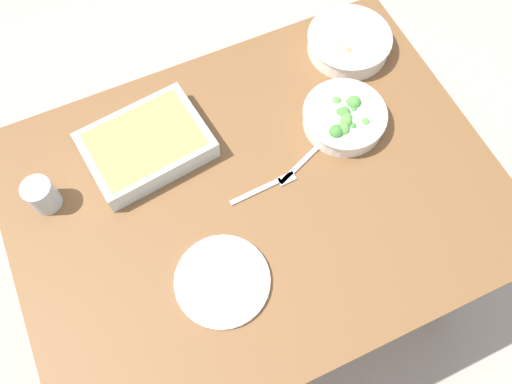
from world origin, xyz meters
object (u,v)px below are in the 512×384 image
(stew_bowl, at_px, (349,42))
(side_plate, at_px, (222,281))
(broccoli_bowl, at_px, (344,117))
(baking_dish, at_px, (146,144))
(spoon_by_stew, at_px, (362,53))
(drink_cup, at_px, (42,196))
(fork_on_table, at_px, (268,186))
(spoon_by_broccoli, at_px, (310,155))

(stew_bowl, bearing_deg, side_plate, 38.96)
(broccoli_bowl, bearing_deg, stew_bowl, -121.62)
(stew_bowl, height_order, side_plate, stew_bowl)
(baking_dish, bearing_deg, stew_bowl, -172.73)
(baking_dish, relative_size, side_plate, 1.48)
(stew_bowl, distance_m, spoon_by_stew, 0.05)
(side_plate, bearing_deg, drink_cup, -49.16)
(drink_cup, xyz_separation_m, side_plate, (-0.31, 0.36, -0.03))
(side_plate, bearing_deg, fork_on_table, -138.20)
(stew_bowl, bearing_deg, drink_cup, 7.21)
(stew_bowl, bearing_deg, spoon_by_stew, 133.97)
(spoon_by_stew, bearing_deg, broccoli_bowl, 48.52)
(side_plate, distance_m, fork_on_table, 0.26)
(side_plate, bearing_deg, broccoli_bowl, -150.18)
(drink_cup, distance_m, side_plate, 0.48)
(side_plate, xyz_separation_m, spoon_by_broccoli, (-0.33, -0.21, -0.00))
(drink_cup, distance_m, spoon_by_broccoli, 0.66)
(stew_bowl, distance_m, side_plate, 0.76)
(drink_cup, xyz_separation_m, fork_on_table, (-0.51, 0.19, -0.04))
(fork_on_table, bearing_deg, baking_dish, -42.91)
(drink_cup, relative_size, spoon_by_stew, 0.61)
(spoon_by_stew, bearing_deg, baking_dish, 4.25)
(baking_dish, xyz_separation_m, side_plate, (-0.04, 0.40, -0.03))
(side_plate, relative_size, fork_on_table, 1.24)
(baking_dish, height_order, drink_cup, drink_cup)
(broccoli_bowl, distance_m, baking_dish, 0.51)
(stew_bowl, xyz_separation_m, spoon_by_broccoli, (0.26, 0.26, -0.03))
(broccoli_bowl, height_order, side_plate, broccoli_bowl)
(baking_dish, bearing_deg, fork_on_table, 137.09)
(broccoli_bowl, xyz_separation_m, baking_dish, (0.49, -0.13, 0.00))
(baking_dish, xyz_separation_m, drink_cup, (0.27, 0.03, 0.00))
(broccoli_bowl, relative_size, fork_on_table, 1.24)
(drink_cup, bearing_deg, spoon_by_broccoli, 166.93)
(broccoli_bowl, bearing_deg, fork_on_table, 18.19)
(stew_bowl, bearing_deg, fork_on_table, 37.43)
(spoon_by_stew, distance_m, fork_on_table, 0.50)
(baking_dish, bearing_deg, broccoli_bowl, 164.84)
(spoon_by_stew, relative_size, spoon_by_broccoli, 0.83)
(side_plate, distance_m, spoon_by_stew, 0.76)
(baking_dish, relative_size, spoon_by_broccoli, 1.92)
(spoon_by_broccoli, bearing_deg, spoon_by_stew, -140.79)
(stew_bowl, bearing_deg, spoon_by_broccoli, 45.94)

